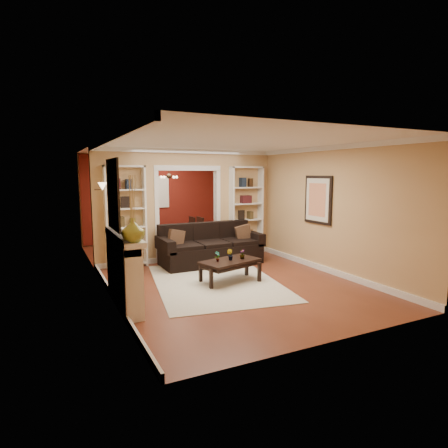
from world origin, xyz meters
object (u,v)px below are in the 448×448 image
coffee_table (230,271)px  fireplace (125,270)px  bookshelf_right (246,211)px  dining_table (170,239)px  sofa (211,244)px  bookshelf_left (126,217)px

coffee_table → fireplace: fireplace is taller
bookshelf_right → fireplace: 4.47m
dining_table → sofa: bearing=-172.1°
coffee_table → bookshelf_right: bearing=38.0°
bookshelf_right → fireplace: (-3.64, -2.53, -0.57)m
sofa → coffee_table: 1.57m
coffee_table → bookshelf_right: (1.53, 2.10, 0.93)m
fireplace → sofa: bearing=39.4°
bookshelf_left → coffee_table: bearing=-53.2°
coffee_table → fireplace: 2.18m
bookshelf_left → sofa: bearing=-17.5°
coffee_table → bookshelf_left: size_ratio=0.50×
fireplace → bookshelf_right: bearing=34.8°
sofa → coffee_table: bearing=-100.0°
bookshelf_right → dining_table: size_ratio=1.39×
sofa → bookshelf_right: bookshelf_right is taller
bookshelf_right → sofa: bearing=-155.3°
sofa → bookshelf_left: bookshelf_left is taller
bookshelf_left → dining_table: bearing=45.7°
sofa → bookshelf_right: (1.26, 0.58, 0.68)m
sofa → bookshelf_left: (-1.84, 0.58, 0.68)m
sofa → fireplace: (-2.38, -1.95, 0.11)m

